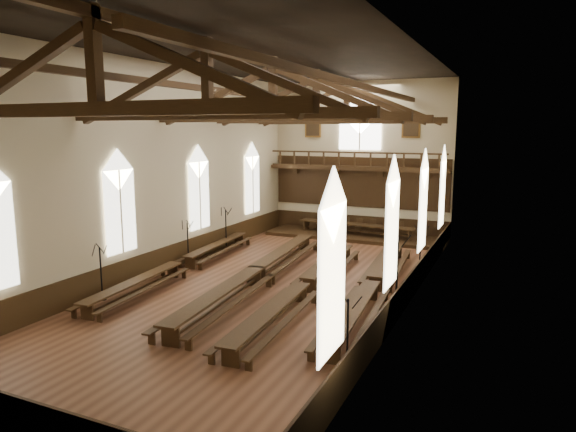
% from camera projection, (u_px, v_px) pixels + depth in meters
% --- Properties ---
extents(ground, '(26.00, 26.00, 0.00)m').
position_uv_depth(ground, '(274.00, 285.00, 22.98)').
color(ground, brown).
rests_on(ground, ground).
extents(room_walls, '(26.00, 26.00, 26.00)m').
position_uv_depth(room_walls, '(273.00, 140.00, 21.90)').
color(room_walls, '#C1AF92').
rests_on(room_walls, ground).
extents(wainscot_band, '(12.00, 26.00, 1.20)m').
position_uv_depth(wainscot_band, '(274.00, 272.00, 22.88)').
color(wainscot_band, '#34220F').
rests_on(wainscot_band, ground).
extents(side_windows, '(11.85, 19.80, 4.50)m').
position_uv_depth(side_windows, '(274.00, 203.00, 22.36)').
color(side_windows, white).
rests_on(side_windows, room_walls).
extents(end_window, '(2.80, 0.12, 3.80)m').
position_uv_depth(end_window, '(360.00, 124.00, 33.36)').
color(end_window, white).
rests_on(end_window, room_walls).
extents(minstrels_gallery, '(11.80, 1.24, 3.70)m').
position_uv_depth(minstrels_gallery, '(358.00, 176.00, 33.70)').
color(minstrels_gallery, '#3C2613').
rests_on(minstrels_gallery, room_walls).
extents(portraits, '(7.75, 0.09, 1.45)m').
position_uv_depth(portraits, '(360.00, 126.00, 33.38)').
color(portraits, brown).
rests_on(portraits, room_walls).
extents(roof_trusses, '(11.70, 25.70, 2.80)m').
position_uv_depth(roof_trusses, '(273.00, 98.00, 21.61)').
color(roof_trusses, '#3C2613').
rests_on(roof_trusses, room_walls).
extents(refectory_row_a, '(1.96, 13.95, 0.69)m').
position_uv_depth(refectory_row_a, '(181.00, 263.00, 24.91)').
color(refectory_row_a, '#3C2613').
rests_on(refectory_row_a, ground).
extents(refectory_row_b, '(2.36, 15.17, 0.82)m').
position_uv_depth(refectory_row_b, '(256.00, 271.00, 23.07)').
color(refectory_row_b, '#3C2613').
rests_on(refectory_row_b, ground).
extents(refectory_row_c, '(1.95, 14.31, 0.73)m').
position_uv_depth(refectory_row_c, '(304.00, 285.00, 21.28)').
color(refectory_row_c, '#3C2613').
rests_on(refectory_row_c, ground).
extents(refectory_row_d, '(2.03, 14.35, 0.73)m').
position_uv_depth(refectory_row_d, '(373.00, 283.00, 21.51)').
color(refectory_row_d, '#3C2613').
rests_on(refectory_row_d, ground).
extents(dais, '(11.40, 3.19, 0.21)m').
position_uv_depth(dais, '(355.00, 236.00, 33.07)').
color(dais, '#34220F').
rests_on(dais, ground).
extents(high_table, '(7.68, 1.36, 0.72)m').
position_uv_depth(high_table, '(356.00, 225.00, 32.95)').
color(high_table, '#3C2613').
rests_on(high_table, dais).
extents(high_chairs, '(5.82, 0.43, 0.93)m').
position_uv_depth(high_chairs, '(359.00, 225.00, 33.64)').
color(high_chairs, '#3C2613').
rests_on(high_chairs, dais).
extents(candelabrum_left_near, '(0.68, 0.70, 2.35)m').
position_uv_depth(candelabrum_left_near, '(102.00, 283.00, 20.92)').
color(candelabrum_left_near, black).
rests_on(candelabrum_left_near, ground).
extents(candelabrum_left_mid, '(0.68, 0.71, 2.35)m').
position_uv_depth(candelabrum_left_mid, '(188.00, 252.00, 26.32)').
color(candelabrum_left_mid, black).
rests_on(candelabrum_left_mid, ground).
extents(candelabrum_left_far, '(0.68, 0.77, 2.51)m').
position_uv_depth(candelabrum_left_far, '(226.00, 237.00, 29.68)').
color(candelabrum_left_far, black).
rests_on(candelabrum_left_far, ground).
extents(candelabrum_right_near, '(0.66, 0.71, 2.33)m').
position_uv_depth(candelabrum_right_near, '(347.00, 349.00, 14.67)').
color(candelabrum_right_near, black).
rests_on(candelabrum_right_near, ground).
extents(candelabrum_right_mid, '(0.81, 0.88, 2.89)m').
position_uv_depth(candelabrum_right_mid, '(397.00, 283.00, 20.33)').
color(candelabrum_right_mid, black).
rests_on(candelabrum_right_mid, ground).
extents(candelabrum_right_far, '(0.71, 0.70, 2.37)m').
position_uv_depth(candelabrum_right_far, '(420.00, 258.00, 24.93)').
color(candelabrum_right_far, black).
rests_on(candelabrum_right_far, ground).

